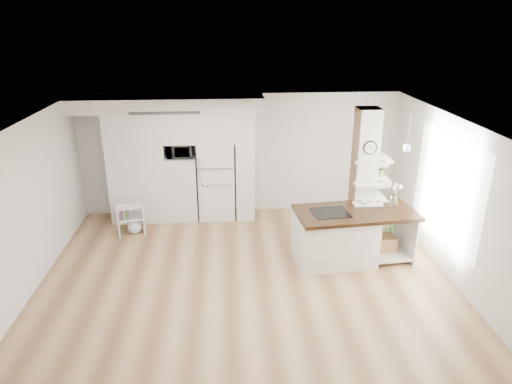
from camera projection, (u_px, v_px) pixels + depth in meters
floor at (246, 278)px, 7.88m from camera, size 7.00×6.00×0.01m
room at (245, 177)px, 7.21m from camera, size 7.04×6.04×2.72m
cabinet_wall at (172, 153)px, 9.73m from camera, size 4.00×0.71×2.70m
refrigerator at (216, 180)px, 10.03m from camera, size 0.78×0.69×1.75m
column at (369, 180)px, 8.59m from camera, size 0.69×0.90×2.70m
window at (447, 187)px, 7.83m from camera, size 0.00×2.40×2.40m
pendant_light at (350, 156)px, 7.36m from camera, size 0.12×0.12×0.10m
kitchen_island at (341, 235)px, 8.32m from camera, size 2.24×1.23×1.54m
bookshelf at (132, 221)px, 9.42m from camera, size 0.59×0.45×0.63m
floor_plant_a at (359, 230)px, 9.12m from camera, size 0.26×0.21×0.47m
floor_plant_b at (392, 228)px, 9.18m from camera, size 0.31×0.31×0.50m
microwave at (180, 151)px, 9.68m from camera, size 0.54×0.37×0.30m
shelf_plant at (380, 168)px, 8.70m from camera, size 0.27×0.23×0.30m
decor_bowl at (367, 202)px, 8.50m from camera, size 0.22×0.22×0.05m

